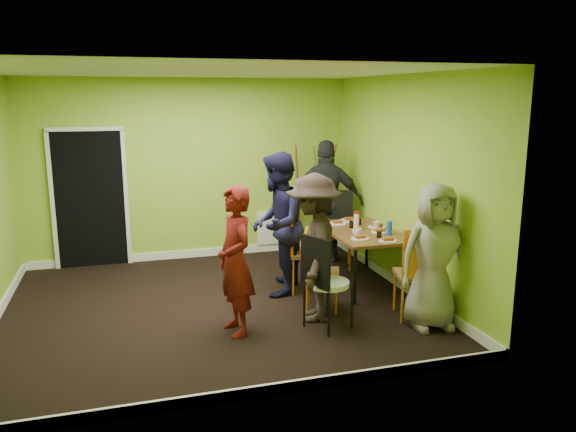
{
  "coord_description": "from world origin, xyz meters",
  "views": [
    {
      "loc": [
        -0.99,
        -6.49,
        2.54
      ],
      "look_at": [
        0.92,
        0.0,
        1.08
      ],
      "focal_mm": 35.0,
      "sensor_mm": 36.0,
      "label": 1
    }
  ],
  "objects_px": {
    "chair_back_end": "(337,212)",
    "chair_left_near": "(315,265)",
    "blue_bottle": "(389,228)",
    "thermos": "(357,222)",
    "person_left_far": "(277,224)",
    "easel": "(313,199)",
    "person_back_end": "(327,202)",
    "person_front_end": "(434,257)",
    "chair_bentwood": "(324,278)",
    "orange_bottle": "(355,226)",
    "person_standing": "(235,261)",
    "chair_front_end": "(418,268)",
    "chair_left_far": "(297,245)",
    "person_left_near": "(314,248)",
    "dining_table": "(362,235)"
  },
  "relations": [
    {
      "from": "chair_left_near",
      "to": "person_back_end",
      "type": "distance_m",
      "value": 2.08
    },
    {
      "from": "chair_left_far",
      "to": "person_left_far",
      "type": "height_order",
      "value": "person_left_far"
    },
    {
      "from": "chair_bentwood",
      "to": "orange_bottle",
      "type": "bearing_deg",
      "value": 119.12
    },
    {
      "from": "orange_bottle",
      "to": "person_left_far",
      "type": "xyz_separation_m",
      "value": [
        -1.13,
        -0.13,
        0.13
      ]
    },
    {
      "from": "person_left_near",
      "to": "chair_left_far",
      "type": "bearing_deg",
      "value": -166.93
    },
    {
      "from": "chair_left_near",
      "to": "person_left_far",
      "type": "bearing_deg",
      "value": -136.24
    },
    {
      "from": "person_left_far",
      "to": "person_front_end",
      "type": "xyz_separation_m",
      "value": [
        1.35,
        -1.56,
        -0.11
      ]
    },
    {
      "from": "person_standing",
      "to": "chair_front_end",
      "type": "bearing_deg",
      "value": 73.52
    },
    {
      "from": "easel",
      "to": "person_back_end",
      "type": "relative_size",
      "value": 0.95
    },
    {
      "from": "chair_front_end",
      "to": "thermos",
      "type": "distance_m",
      "value": 1.46
    },
    {
      "from": "chair_left_far",
      "to": "blue_bottle",
      "type": "height_order",
      "value": "chair_left_far"
    },
    {
      "from": "orange_bottle",
      "to": "person_left_far",
      "type": "bearing_deg",
      "value": -173.67
    },
    {
      "from": "chair_left_near",
      "to": "chair_left_far",
      "type": "bearing_deg",
      "value": -157.4
    },
    {
      "from": "orange_bottle",
      "to": "person_back_end",
      "type": "bearing_deg",
      "value": 91.14
    },
    {
      "from": "person_back_end",
      "to": "person_left_near",
      "type": "bearing_deg",
      "value": 87.64
    },
    {
      "from": "easel",
      "to": "orange_bottle",
      "type": "relative_size",
      "value": 22.12
    },
    {
      "from": "chair_left_far",
      "to": "orange_bottle",
      "type": "relative_size",
      "value": 13.56
    },
    {
      "from": "person_standing",
      "to": "person_front_end",
      "type": "bearing_deg",
      "value": 67.81
    },
    {
      "from": "blue_bottle",
      "to": "thermos",
      "type": "bearing_deg",
      "value": 126.86
    },
    {
      "from": "chair_back_end",
      "to": "chair_left_near",
      "type": "bearing_deg",
      "value": 80.91
    },
    {
      "from": "easel",
      "to": "chair_left_near",
      "type": "bearing_deg",
      "value": -108.28
    },
    {
      "from": "chair_left_near",
      "to": "person_standing",
      "type": "xyz_separation_m",
      "value": [
        -1.05,
        -0.42,
        0.26
      ]
    },
    {
      "from": "thermos",
      "to": "blue_bottle",
      "type": "bearing_deg",
      "value": -53.14
    },
    {
      "from": "person_back_end",
      "to": "blue_bottle",
      "type": "bearing_deg",
      "value": 123.8
    },
    {
      "from": "easel",
      "to": "person_left_near",
      "type": "relative_size",
      "value": 1.05
    },
    {
      "from": "chair_back_end",
      "to": "person_back_end",
      "type": "bearing_deg",
      "value": -41.49
    },
    {
      "from": "easel",
      "to": "blue_bottle",
      "type": "height_order",
      "value": "easel"
    },
    {
      "from": "chair_left_far",
      "to": "easel",
      "type": "bearing_deg",
      "value": 155.92
    },
    {
      "from": "thermos",
      "to": "person_front_end",
      "type": "xyz_separation_m",
      "value": [
        0.21,
        -1.65,
        -0.05
      ]
    },
    {
      "from": "person_left_near",
      "to": "blue_bottle",
      "type": "bearing_deg",
      "value": 136.54
    },
    {
      "from": "easel",
      "to": "thermos",
      "type": "bearing_deg",
      "value": -88.14
    },
    {
      "from": "chair_left_near",
      "to": "person_standing",
      "type": "distance_m",
      "value": 1.16
    },
    {
      "from": "person_standing",
      "to": "person_left_near",
      "type": "distance_m",
      "value": 0.94
    },
    {
      "from": "chair_back_end",
      "to": "chair_bentwood",
      "type": "height_order",
      "value": "chair_back_end"
    },
    {
      "from": "chair_front_end",
      "to": "easel",
      "type": "xyz_separation_m",
      "value": [
        -0.21,
        3.08,
        0.27
      ]
    },
    {
      "from": "chair_left_far",
      "to": "blue_bottle",
      "type": "relative_size",
      "value": 5.92
    },
    {
      "from": "person_left_near",
      "to": "person_back_end",
      "type": "distance_m",
      "value": 2.35
    },
    {
      "from": "thermos",
      "to": "orange_bottle",
      "type": "xyz_separation_m",
      "value": [
        -0.01,
        0.03,
        -0.07
      ]
    },
    {
      "from": "chair_front_end",
      "to": "person_left_far",
      "type": "distance_m",
      "value": 1.88
    },
    {
      "from": "chair_left_far",
      "to": "orange_bottle",
      "type": "distance_m",
      "value": 0.89
    },
    {
      "from": "chair_left_near",
      "to": "chair_bentwood",
      "type": "distance_m",
      "value": 0.61
    },
    {
      "from": "person_standing",
      "to": "person_back_end",
      "type": "bearing_deg",
      "value": 130.58
    },
    {
      "from": "person_left_far",
      "to": "person_left_near",
      "type": "xyz_separation_m",
      "value": [
        0.17,
        -0.96,
        -0.07
      ]
    },
    {
      "from": "person_left_near",
      "to": "person_front_end",
      "type": "relative_size",
      "value": 1.04
    },
    {
      "from": "chair_left_far",
      "to": "person_left_far",
      "type": "relative_size",
      "value": 0.59
    },
    {
      "from": "person_back_end",
      "to": "easel",
      "type": "bearing_deg",
      "value": -66.23
    },
    {
      "from": "orange_bottle",
      "to": "person_left_far",
      "type": "height_order",
      "value": "person_left_far"
    },
    {
      "from": "dining_table",
      "to": "chair_front_end",
      "type": "relative_size",
      "value": 1.37
    },
    {
      "from": "blue_bottle",
      "to": "person_front_end",
      "type": "xyz_separation_m",
      "value": [
        -0.09,
        -1.26,
        -0.03
      ]
    },
    {
      "from": "thermos",
      "to": "person_left_near",
      "type": "bearing_deg",
      "value": -132.66
    }
  ]
}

